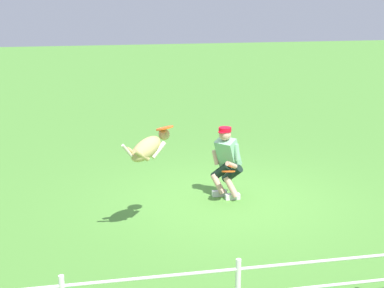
{
  "coord_description": "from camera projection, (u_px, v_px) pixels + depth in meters",
  "views": [
    {
      "loc": [
        2.55,
        9.27,
        3.58
      ],
      "look_at": [
        0.77,
        0.44,
        1.18
      ],
      "focal_mm": 54.33,
      "sensor_mm": 36.0,
      "label": 1
    }
  ],
  "objects": [
    {
      "name": "ground_plane",
      "position": [
        230.0,
        200.0,
        10.19
      ],
      "size": [
        60.0,
        60.0,
        0.0
      ],
      "primitive_type": "plane",
      "color": "#4F8C36"
    },
    {
      "name": "person",
      "position": [
        227.0,
        160.0,
        10.14
      ],
      "size": [
        0.57,
        0.71,
        1.29
      ],
      "rotation": [
        0.0,
        0.0,
        0.73
      ],
      "color": "silver",
      "rests_on": "ground_plane"
    },
    {
      "name": "frisbee_flying",
      "position": [
        165.0,
        128.0,
        8.65
      ],
      "size": [
        0.28,
        0.27,
        0.11
      ],
      "primitive_type": "cylinder",
      "rotation": [
        0.19,
        -0.16,
        1.53
      ],
      "color": "orange"
    },
    {
      "name": "fence",
      "position": [
        318.0,
        278.0,
        6.49
      ],
      "size": [
        16.84,
        0.06,
        0.78
      ],
      "color": "white",
      "rests_on": "ground_plane"
    },
    {
      "name": "frisbee_held",
      "position": [
        228.0,
        171.0,
        9.79
      ],
      "size": [
        0.3,
        0.29,
        0.11
      ],
      "primitive_type": "cylinder",
      "rotation": [
        -0.24,
        0.14,
        3.5
      ],
      "color": "#F55619",
      "rests_on": "person"
    },
    {
      "name": "dog",
      "position": [
        148.0,
        148.0,
        8.52
      ],
      "size": [
        0.83,
        0.67,
        0.48
      ],
      "rotation": [
        0.0,
        0.0,
        3.8
      ],
      "color": "tan"
    }
  ]
}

